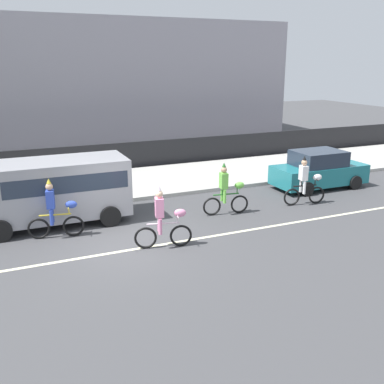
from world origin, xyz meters
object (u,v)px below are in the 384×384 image
at_px(parade_cyclist_cobalt, 55,212).
at_px(parked_van_grey, 54,187).
at_px(parade_cyclist_lime, 226,192).
at_px(parade_cyclist_pink, 164,221).
at_px(parade_cyclist_zebra, 305,183).
at_px(parked_car_teal, 319,170).

distance_m(parade_cyclist_cobalt, parked_van_grey, 1.41).
distance_m(parade_cyclist_cobalt, parade_cyclist_lime, 5.90).
height_order(parade_cyclist_pink, parked_van_grey, parked_van_grey).
bearing_deg(parade_cyclist_pink, parked_van_grey, 127.87).
bearing_deg(parked_van_grey, parade_cyclist_zebra, -10.39).
bearing_deg(parade_cyclist_zebra, parade_cyclist_cobalt, 177.93).
height_order(parade_cyclist_zebra, parked_van_grey, parked_van_grey).
distance_m(parade_cyclist_zebra, parked_car_teal, 2.68).
height_order(parade_cyclist_lime, parade_cyclist_zebra, same).
relative_size(parade_cyclist_zebra, parked_car_teal, 0.47).
bearing_deg(parade_cyclist_lime, parade_cyclist_pink, -148.01).
distance_m(parade_cyclist_lime, parked_car_teal, 5.55).
bearing_deg(parade_cyclist_lime, parade_cyclist_zebra, -3.32).
bearing_deg(parked_car_teal, parade_cyclist_cobalt, -172.85).
bearing_deg(parade_cyclist_pink, parade_cyclist_zebra, 15.25).
relative_size(parade_cyclist_zebra, parked_van_grey, 0.38).
relative_size(parade_cyclist_cobalt, parade_cyclist_lime, 1.00).
bearing_deg(parked_car_teal, parade_cyclist_lime, -163.80).
xyz_separation_m(parade_cyclist_cobalt, parked_van_grey, (0.15, 1.33, 0.44)).
bearing_deg(parade_cyclist_zebra, parked_van_grey, 169.61).
bearing_deg(parade_cyclist_cobalt, parked_car_teal, 7.15).
xyz_separation_m(parade_cyclist_zebra, parked_van_grey, (-9.05, 1.66, 0.44)).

